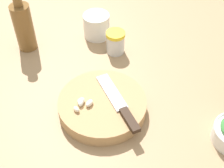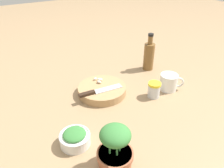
# 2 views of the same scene
# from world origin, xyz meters

# --- Properties ---
(ground_plane) EXTENTS (5.00, 5.00, 0.00)m
(ground_plane) POSITION_xyz_m (0.00, 0.00, 0.00)
(ground_plane) COLOR #997A56
(cutting_board) EXTENTS (0.24, 0.24, 0.04)m
(cutting_board) POSITION_xyz_m (0.03, -0.07, 0.02)
(cutting_board) COLOR tan
(cutting_board) RESTS_ON ground_plane
(chef_knife) EXTENTS (0.22, 0.04, 0.01)m
(chef_knife) POSITION_xyz_m (0.07, -0.04, 0.04)
(chef_knife) COLOR black
(chef_knife) RESTS_ON cutting_board
(garlic_cloves) EXTENTS (0.04, 0.06, 0.02)m
(garlic_cloves) POSITION_xyz_m (0.02, -0.13, 0.05)
(garlic_cloves) COLOR #F2E2CA
(garlic_cloves) RESTS_ON cutting_board
(spice_jar) EXTENTS (0.06, 0.06, 0.08)m
(spice_jar) POSITION_xyz_m (-0.17, 0.08, 0.04)
(spice_jar) COLOR silver
(spice_jar) RESTS_ON ground_plane
(coffee_mug) EXTENTS (0.11, 0.09, 0.08)m
(coffee_mug) POSITION_xyz_m (-0.28, 0.06, 0.04)
(coffee_mug) COLOR silver
(coffee_mug) RESTS_ON ground_plane
(oil_bottle) EXTENTS (0.06, 0.06, 0.22)m
(oil_bottle) POSITION_xyz_m (-0.33, -0.17, 0.09)
(oil_bottle) COLOR brown
(oil_bottle) RESTS_ON ground_plane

